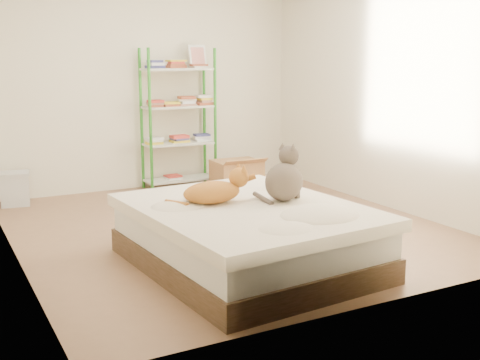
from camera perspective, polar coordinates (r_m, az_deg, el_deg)
room at (r=5.55m, az=-1.41°, el=8.53°), size 3.81×4.21×2.61m
bed at (r=4.66m, az=0.65°, el=-5.33°), size 1.67×2.02×0.49m
orange_cat at (r=4.64m, az=-2.69°, el=-0.90°), size 0.56×0.31×0.22m
grey_cat at (r=4.71m, az=4.20°, el=0.62°), size 0.49×0.47×0.44m
shelf_unit at (r=7.42m, az=-5.81°, el=6.09°), size 0.88×0.36×1.74m
cardboard_box at (r=7.23m, az=-0.31°, el=0.40°), size 0.55×0.53×0.44m
white_bin at (r=7.00m, az=-20.57°, el=-0.76°), size 0.36×0.33×0.37m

